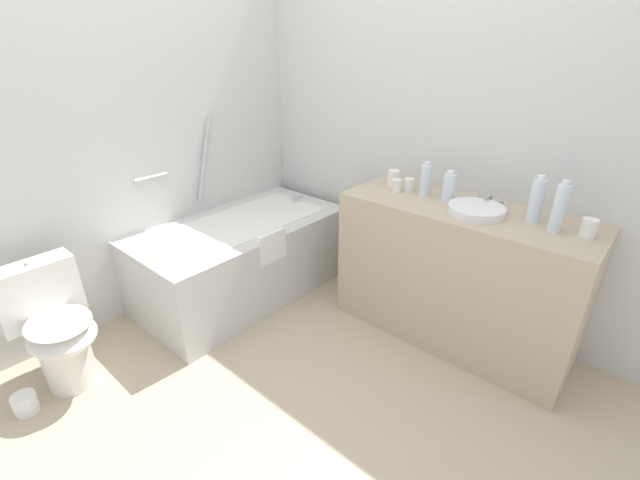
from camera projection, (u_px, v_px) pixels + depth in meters
ground_plane at (294, 397)px, 2.19m from camera, size 3.76×3.76×0.00m
wall_back_tiled at (120, 133)px, 2.53m from camera, size 3.01×0.10×2.37m
wall_right_mirror at (441, 131)px, 2.60m from camera, size 0.10×3.16×2.37m
bathtub at (243, 255)px, 3.00m from camera, size 1.47×0.76×1.22m
toilet at (55, 328)px, 2.17m from camera, size 0.39×0.49×0.68m
vanity_counter at (455, 274)px, 2.51m from camera, size 0.52×1.39×0.85m
sink_basin at (476, 210)px, 2.24m from camera, size 0.30×0.30×0.04m
sink_faucet at (489, 200)px, 2.37m from camera, size 0.10×0.15×0.06m
water_bottle_0 at (559, 208)px, 1.99m from camera, size 0.06×0.06×0.26m
water_bottle_1 at (449, 187)px, 2.39m from camera, size 0.07×0.07×0.18m
water_bottle_2 at (536, 200)px, 2.11m from camera, size 0.07×0.07×0.24m
water_bottle_3 at (426, 180)px, 2.49m from camera, size 0.06×0.06×0.20m
drinking_glass_0 at (394, 178)px, 2.66m from camera, size 0.08×0.08×0.10m
drinking_glass_1 at (589, 228)px, 1.97m from camera, size 0.07×0.07×0.09m
drinking_glass_2 at (396, 186)px, 2.56m from camera, size 0.06×0.06×0.08m
drinking_glass_3 at (409, 185)px, 2.58m from camera, size 0.06×0.06×0.08m
toilet_paper_roll at (25, 404)px, 2.08m from camera, size 0.11×0.11×0.11m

